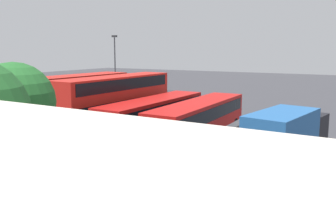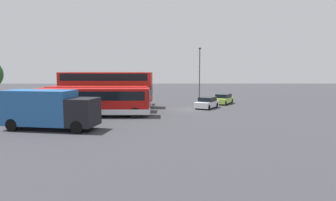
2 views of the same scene
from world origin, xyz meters
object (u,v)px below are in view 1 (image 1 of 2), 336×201
object	(u,v)px
lamp_post_tall	(115,63)
bus_single_deck_second	(154,116)
car_hatchback_silver	(172,97)
bus_single_deck_near_end	(199,120)
box_truck_blue	(287,135)
bus_double_decker_third	(116,101)
car_small_green	(195,103)
bus_double_decker_fourth	(78,100)

from	to	relation	value
lamp_post_tall	bus_single_deck_second	bearing A→B (deg)	136.98
car_hatchback_silver	lamp_post_tall	world-z (taller)	lamp_post_tall
bus_single_deck_near_end	box_truck_blue	distance (m)	6.80
bus_single_deck_second	box_truck_blue	bearing A→B (deg)	171.64
bus_single_deck_second	lamp_post_tall	world-z (taller)	lamp_post_tall
bus_double_decker_third	box_truck_blue	xyz separation A→B (m)	(-14.06, 1.67, -0.74)
car_small_green	lamp_post_tall	bearing A→B (deg)	-1.99
bus_single_deck_second	bus_double_decker_fourth	xyz separation A→B (m)	(7.33, 0.61, 0.82)
bus_single_deck_near_end	bus_single_deck_second	bearing A→B (deg)	4.87
box_truck_blue	lamp_post_tall	bearing A→B (deg)	-31.30
bus_single_deck_second	box_truck_blue	world-z (taller)	box_truck_blue
bus_double_decker_third	car_small_green	world-z (taller)	bus_double_decker_third
bus_double_decker_third	car_hatchback_silver	xyz separation A→B (m)	(3.76, -16.06, -1.75)
car_small_green	lamp_post_tall	size ratio (longest dim) A/B	0.50
bus_double_decker_third	car_small_green	bearing A→B (deg)	-94.70
bus_double_decker_fourth	lamp_post_tall	xyz separation A→B (m)	(7.22, -14.19, 2.51)
lamp_post_tall	car_small_green	bearing A→B (deg)	178.01
bus_single_deck_second	lamp_post_tall	distance (m)	20.17
bus_single_deck_near_end	lamp_post_tall	size ratio (longest dim) A/B	1.39
car_small_green	box_truck_blue	bearing A→B (deg)	131.52
bus_single_deck_second	bus_double_decker_third	bearing A→B (deg)	-2.43
bus_double_decker_fourth	car_small_green	xyz separation A→B (m)	(-4.60, -13.78, -1.75)
bus_double_decker_third	box_truck_blue	distance (m)	14.18
bus_double_decker_fourth	car_small_green	bearing A→B (deg)	-108.45
bus_single_deck_near_end	bus_double_decker_third	xyz separation A→B (m)	(7.51, 0.15, 0.83)
bus_single_deck_near_end	box_truck_blue	size ratio (longest dim) A/B	1.52
bus_double_decker_third	lamp_post_tall	distance (m)	17.37
box_truck_blue	bus_double_decker_fourth	bearing A→B (deg)	-2.91
bus_single_deck_near_end	car_small_green	xyz separation A→B (m)	(6.44, -12.85, -0.92)
car_hatchback_silver	lamp_post_tall	size ratio (longest dim) A/B	0.56
bus_double_decker_fourth	car_hatchback_silver	size ratio (longest dim) A/B	2.21
bus_double_decker_fourth	car_hatchback_silver	xyz separation A→B (m)	(0.23, -16.84, -1.75)
bus_single_deck_second	bus_double_decker_third	xyz separation A→B (m)	(3.80, -0.16, 0.83)
bus_single_deck_second	bus_double_decker_fourth	bearing A→B (deg)	4.79
car_small_green	bus_single_deck_second	bearing A→B (deg)	101.73
box_truck_blue	car_small_green	xyz separation A→B (m)	(12.99, -14.67, -1.01)
bus_single_deck_near_end	bus_double_decker_fourth	bearing A→B (deg)	4.82
bus_single_deck_near_end	bus_single_deck_second	size ratio (longest dim) A/B	1.02
bus_single_deck_near_end	bus_single_deck_second	world-z (taller)	same
bus_single_deck_near_end	bus_double_decker_third	distance (m)	7.56
box_truck_blue	car_hatchback_silver	xyz separation A→B (m)	(17.82, -17.73, -1.01)
box_truck_blue	lamp_post_tall	world-z (taller)	lamp_post_tall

